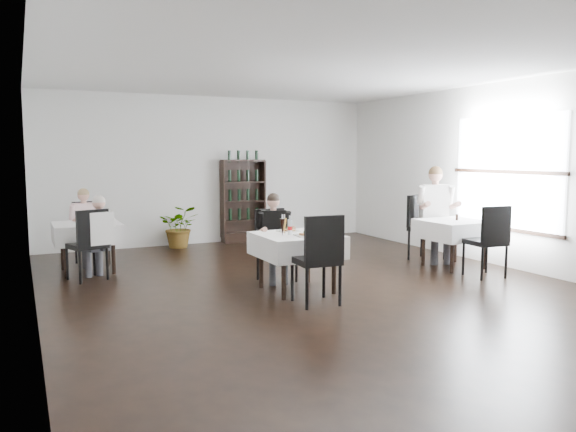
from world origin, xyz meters
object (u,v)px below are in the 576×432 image
object	(u,v)px
potted_tree	(180,227)
diner_main	(274,231)
main_table	(297,245)
wine_shelf	(243,202)

from	to	relation	value
potted_tree	diner_main	distance (m)	3.55
main_table	diner_main	distance (m)	0.64
main_table	potted_tree	distance (m)	4.17
wine_shelf	diner_main	xyz separation A→B (m)	(-0.94, -3.68, -0.11)
main_table	diner_main	xyz separation A→B (m)	(-0.04, 0.63, 0.12)
main_table	diner_main	size ratio (longest dim) A/B	0.81
main_table	potted_tree	xyz separation A→B (m)	(-0.50, 4.14, -0.20)
main_table	diner_main	world-z (taller)	diner_main
main_table	diner_main	bearing A→B (deg)	94.00
main_table	potted_tree	bearing A→B (deg)	96.92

